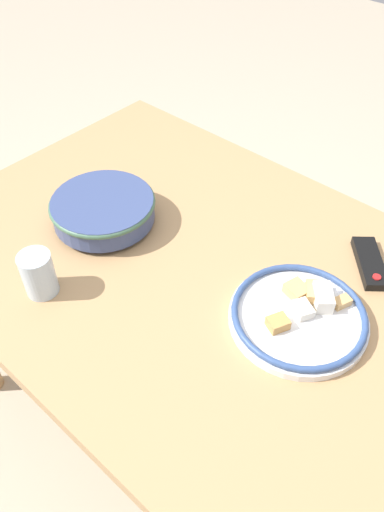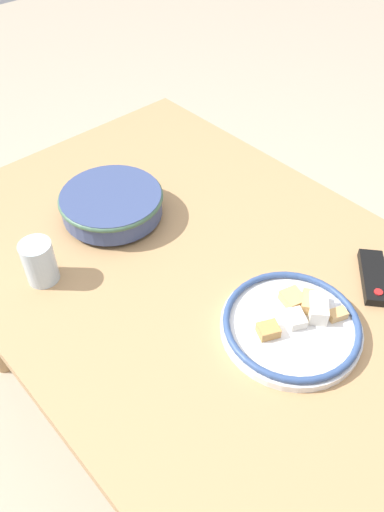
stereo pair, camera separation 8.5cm
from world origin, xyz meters
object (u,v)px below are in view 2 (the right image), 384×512
at_px(noodle_bowl, 112,203).
at_px(drinking_glass, 39,262).
at_px(tv_remote, 374,277).
at_px(food_plate, 292,324).

height_order(noodle_bowl, drinking_glass, drinking_glass).
distance_m(tv_remote, drinking_glass, 0.73).
relative_size(tv_remote, drinking_glass, 1.48).
bearing_deg(food_plate, noodle_bowl, -173.64).
height_order(noodle_bowl, food_plate, noodle_bowl).
distance_m(noodle_bowl, drinking_glass, 0.25).
height_order(noodle_bowl, tv_remote, noodle_bowl).
bearing_deg(tv_remote, food_plate, 41.32).
bearing_deg(tv_remote, noodle_bowl, -12.56).
xyz_separation_m(noodle_bowl, tv_remote, (0.57, 0.30, -0.03)).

